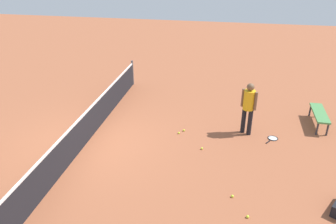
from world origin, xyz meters
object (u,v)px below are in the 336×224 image
object	(u,v)px
tennis_racket_near_player	(272,139)
player_near_side	(249,105)
tennis_ball_near_player	(179,133)
tennis_ball_by_net	(232,196)
courtside_bench	(319,114)
tennis_ball_baseline	(248,217)
tennis_ball_stray_left	(202,148)
tennis_ball_midcourt	(184,130)

from	to	relation	value
tennis_racket_near_player	player_near_side	bearing A→B (deg)	75.74
tennis_ball_near_player	tennis_ball_by_net	world-z (taller)	same
tennis_racket_near_player	courtside_bench	bearing A→B (deg)	-51.84
tennis_ball_baseline	tennis_ball_stray_left	xyz separation A→B (m)	(2.58, 1.25, 0.00)
tennis_ball_stray_left	tennis_ball_near_player	bearing A→B (deg)	46.06
tennis_racket_near_player	courtside_bench	world-z (taller)	courtside_bench
tennis_ball_near_player	tennis_ball_midcourt	world-z (taller)	same
tennis_ball_near_player	tennis_ball_by_net	bearing A→B (deg)	-147.82
tennis_ball_midcourt	tennis_ball_stray_left	world-z (taller)	same
tennis_ball_midcourt	tennis_ball_stray_left	xyz separation A→B (m)	(-0.98, -0.68, 0.00)
tennis_ball_near_player	tennis_ball_stray_left	world-z (taller)	same
tennis_ball_baseline	courtside_bench	xyz separation A→B (m)	(4.82, -2.39, 0.38)
player_near_side	tennis_ball_by_net	distance (m)	3.35
tennis_ball_by_net	courtside_bench	xyz separation A→B (m)	(4.20, -2.73, 0.38)
tennis_racket_near_player	tennis_ball_midcourt	size ratio (longest dim) A/B	8.85
player_near_side	courtside_bench	world-z (taller)	player_near_side
tennis_ball_stray_left	courtside_bench	distance (m)	4.29
tennis_ball_by_net	tennis_ball_midcourt	size ratio (longest dim) A/B	1.00
tennis_ball_midcourt	tennis_ball_baseline	size ratio (longest dim) A/B	1.00
tennis_ball_by_net	tennis_ball_near_player	bearing A→B (deg)	32.18
tennis_ball_baseline	player_near_side	bearing A→B (deg)	-0.24
tennis_racket_near_player	tennis_ball_baseline	bearing A→B (deg)	166.88
tennis_racket_near_player	tennis_ball_stray_left	size ratio (longest dim) A/B	8.85
tennis_ball_near_player	courtside_bench	world-z (taller)	courtside_bench
tennis_ball_midcourt	courtside_bench	xyz separation A→B (m)	(1.26, -4.32, 0.38)
player_near_side	tennis_ball_baseline	world-z (taller)	player_near_side
player_near_side	courtside_bench	xyz separation A→B (m)	(1.01, -2.37, -0.59)
courtside_bench	tennis_ball_near_player	bearing A→B (deg)	108.07
tennis_racket_near_player	tennis_ball_baseline	xyz separation A→B (m)	(-3.60, 0.84, 0.02)
player_near_side	tennis_ball_stray_left	bearing A→B (deg)	133.99
player_near_side	tennis_ball_near_player	distance (m)	2.34
tennis_racket_near_player	courtside_bench	xyz separation A→B (m)	(1.22, -1.55, 0.40)
tennis_racket_near_player	tennis_ball_near_player	xyz separation A→B (m)	(-0.23, 2.90, 0.02)
tennis_racket_near_player	tennis_ball_stray_left	xyz separation A→B (m)	(-1.02, 2.09, 0.02)
tennis_racket_near_player	tennis_ball_by_net	size ratio (longest dim) A/B	8.85
tennis_ball_near_player	tennis_ball_baseline	xyz separation A→B (m)	(-3.36, -2.07, 0.00)
tennis_ball_stray_left	courtside_bench	world-z (taller)	courtside_bench
tennis_ball_by_net	tennis_ball_baseline	bearing A→B (deg)	-151.33
tennis_racket_near_player	tennis_ball_baseline	size ratio (longest dim) A/B	8.85
tennis_ball_baseline	tennis_ball_by_net	bearing A→B (deg)	28.67
tennis_ball_by_net	tennis_ball_stray_left	xyz separation A→B (m)	(1.96, 0.92, 0.00)
player_near_side	tennis_ball_by_net	world-z (taller)	player_near_side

